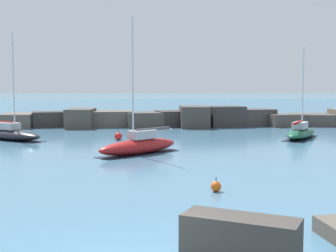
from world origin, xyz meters
The scene contains 7 objects.
open_sea_beyond centered at (0.00, 104.67, 0.00)m, with size 400.00×116.00×0.01m.
breakwater_jetty centered at (0.83, 44.87, 0.95)m, with size 61.19×7.04×2.54m.
sailboat_moored_1 centered at (-12.05, 31.53, 0.59)m, with size 7.34×6.29×9.84m.
sailboat_moored_3 centered at (15.23, 31.29, 0.58)m, with size 5.52×7.41×8.67m.
sailboat_moored_4 centered at (-0.09, 22.01, 0.66)m, with size 6.57×6.18×9.99m.
mooring_buoy_orange_near centered at (-2.08, 30.88, 0.36)m, with size 0.71×0.71×0.91m.
mooring_buoy_far_side centered at (3.63, 9.44, 0.25)m, with size 0.50×0.50×0.70m.
Camera 1 is at (0.14, -12.30, 5.04)m, focal length 50.00 mm.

